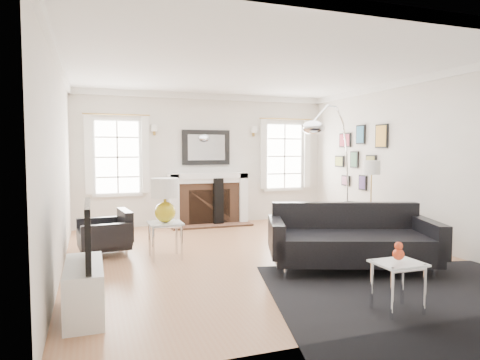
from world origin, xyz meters
name	(u,v)px	position (x,y,z in m)	size (l,w,h in m)	color
floor	(256,254)	(0.00, 0.00, 0.00)	(6.00, 6.00, 0.00)	#A16943
back_wall	(206,159)	(0.00, 3.00, 1.40)	(5.50, 0.04, 2.80)	beige
front_wall	(386,173)	(0.00, -3.00, 1.40)	(5.50, 0.04, 2.80)	beige
left_wall	(59,165)	(-2.75, 0.00, 1.40)	(0.04, 6.00, 2.80)	beige
right_wall	(405,161)	(2.75, 0.00, 1.40)	(0.04, 6.00, 2.80)	beige
ceiling	(257,69)	(0.00, 0.00, 2.80)	(5.50, 6.00, 0.02)	white
crown_molding	(257,73)	(0.00, 0.00, 2.74)	(5.50, 6.00, 0.12)	white
fireplace	(208,199)	(0.00, 2.79, 0.54)	(1.70, 0.69, 1.11)	white
mantel_mirror	(206,147)	(0.00, 2.95, 1.65)	(1.05, 0.07, 0.75)	black
window_left	(117,157)	(-1.85, 2.95, 1.46)	(1.24, 0.15, 1.62)	white
window_right	(284,156)	(1.85, 2.95, 1.46)	(1.24, 0.15, 1.62)	white
gallery_wall	(359,153)	(2.72, 1.30, 1.53)	(0.04, 1.73, 1.29)	black
tv_unit	(85,281)	(-2.44, -1.70, 0.33)	(0.35, 1.00, 1.09)	white
area_rug	(435,299)	(1.08, -2.49, 0.01)	(3.43, 2.86, 0.01)	black
sofa	(350,240)	(0.90, -1.16, 0.38)	(2.37, 1.65, 0.71)	black
armchair_left	(108,234)	(-2.14, 0.73, 0.31)	(0.82, 0.90, 0.55)	black
armchair_right	(375,225)	(2.14, -0.04, 0.33)	(1.05, 1.11, 0.60)	black
coffee_table	(317,224)	(1.02, -0.07, 0.41)	(1.00, 1.00, 0.45)	silver
side_table_left	(165,229)	(-1.35, 0.22, 0.43)	(0.48, 0.48, 0.53)	silver
nesting_table	(398,273)	(0.45, -2.65, 0.39)	(0.46, 0.38, 0.50)	silver
gourd_lamp	(165,197)	(-1.35, 0.22, 0.91)	(0.41, 0.41, 0.65)	gold
orange_vase	(398,252)	(0.45, -2.65, 0.60)	(0.11, 0.11, 0.18)	red
arc_floor_lamp	(332,166)	(1.49, 0.28, 1.32)	(1.72, 1.59, 2.44)	silver
stick_floor_lamp	(371,172)	(2.08, 0.02, 1.23)	(0.29, 0.29, 1.42)	#B1883D
speaker_tower	(218,202)	(0.17, 2.65, 0.50)	(0.20, 0.20, 1.00)	black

